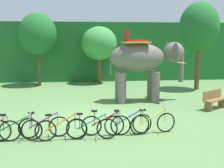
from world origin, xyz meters
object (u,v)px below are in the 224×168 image
Objects in this scene: tree_far_left at (199,27)px; elephant at (144,60)px; tree_center_right at (38,34)px; bike_yellow at (153,123)px; bike_green at (16,129)px; wooden_bench at (214,99)px; tree_far_right at (99,44)px; bike_blue at (128,124)px; bike_purple at (44,126)px; bike_red at (106,125)px; bike_orange at (61,129)px; bike_teal at (92,128)px.

tree_far_left is 5.69m from elephant.
bike_yellow is (5.43, -11.33, -3.25)m from tree_center_right.
bike_green is 9.10m from wooden_bench.
tree_far_right is at bearing 106.00° from elephant.
tree_far_left reaches higher than bike_blue.
tree_center_right is at bearing 165.02° from tree_far_left.
bike_green is 1.00× the size of bike_purple.
tree_far_left is 3.33× the size of bike_blue.
bike_orange is at bearing -169.09° from bike_red.
tree_far_right is at bearing 80.39° from bike_orange.
bike_teal is at bearing -164.43° from bike_blue.
bike_orange is 2.30m from bike_blue.
bike_blue is at bearing 7.95° from bike_orange.
bike_orange is at bearing -28.47° from bike_purple.
bike_red is at bearing 33.31° from bike_teal.
bike_purple is 2.86m from bike_blue.
elephant reaches higher than bike_green.
bike_yellow is at bearing -84.83° from tree_far_right.
elephant is at bearing -143.58° from tree_far_left.
bike_teal is 1.00× the size of bike_red.
elephant is 2.45× the size of bike_orange.
bike_green is at bearing 176.44° from bike_orange.
bike_teal is at bearing -146.69° from bike_red.
bike_purple and bike_yellow have the same top height.
elephant is at bearing 54.75° from bike_orange.
bike_orange and bike_red have the same top height.
bike_red is at bearing -128.58° from tree_far_left.
tree_center_right is 0.91× the size of tree_far_left.
wooden_bench is at bearing -104.25° from tree_far_left.
tree_far_right is (4.35, 0.61, -0.66)m from tree_center_right.
wooden_bench is (6.96, 3.54, 0.09)m from bike_orange.
wooden_bench is at bearing -41.28° from tree_center_right.
bike_orange is at bearing -78.95° from tree_center_right.
bike_red is (1.50, 0.29, 0.00)m from bike_orange.
tree_far_right is at bearing 7.95° from tree_center_right.
bike_purple is (-4.57, -5.31, -1.82)m from elephant.
bike_orange is (-3.98, -5.63, -1.82)m from elephant.
bike_yellow is 1.14× the size of wooden_bench.
bike_blue is (2.86, -0.00, 0.00)m from bike_purple.
bike_green reaches higher than wooden_bench.
bike_yellow is at bearing 5.87° from bike_orange.
bike_purple is at bearing -179.92° from bike_yellow.
bike_green is 1.16× the size of wooden_bench.
bike_purple is at bearing -130.69° from elephant.
bike_green is at bearing -177.09° from bike_yellow.
bike_teal is 1.32m from bike_blue.
tree_far_right is 6.94m from elephant.
bike_red and bike_yellow have the same top height.
bike_red is (-6.81, -8.53, -3.68)m from tree_far_left.
elephant is at bearing 49.31° from bike_purple.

